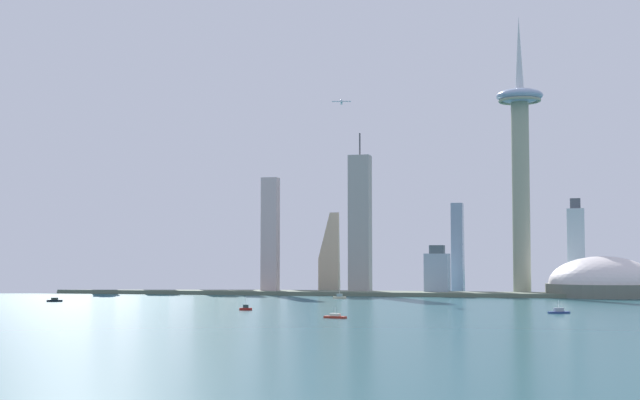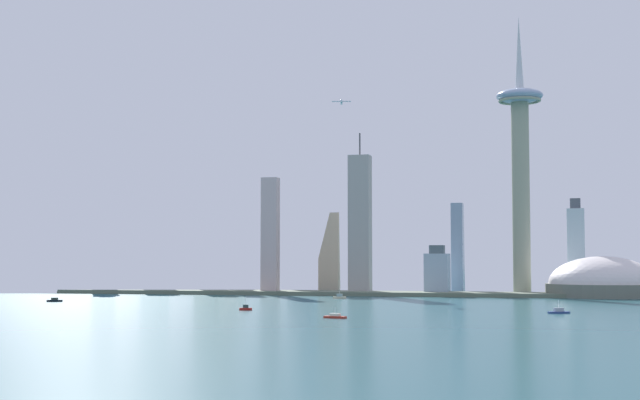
% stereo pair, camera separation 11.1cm
% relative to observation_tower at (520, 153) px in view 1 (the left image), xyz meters
% --- Properties ---
extents(ground_plane, '(6000.00, 6000.00, 0.00)m').
position_rel_observation_tower_xyz_m(ground_plane, '(-207.32, -533.46, -144.32)').
color(ground_plane, '#1D4B53').
extents(waterfront_pier, '(888.08, 54.37, 3.97)m').
position_rel_observation_tower_xyz_m(waterfront_pier, '(-207.32, -30.63, -142.34)').
color(waterfront_pier, '#636E5A').
rests_on(waterfront_pier, ground).
extents(observation_tower, '(47.05, 47.05, 284.80)m').
position_rel_observation_tower_xyz_m(observation_tower, '(0.00, 0.00, 0.00)').
color(observation_tower, '#9B9F85').
rests_on(observation_tower, ground).
extents(stadium_dome, '(108.83, 108.83, 53.25)m').
position_rel_observation_tower_xyz_m(stadium_dome, '(77.01, -16.14, -132.89)').
color(stadium_dome, slate).
rests_on(stadium_dome, ground).
extents(skyscraper_0, '(25.13, 12.43, 61.73)m').
position_rel_observation_tower_xyz_m(skyscraper_0, '(-236.55, 18.28, -116.73)').
color(skyscraper_0, slate).
rests_on(skyscraper_0, ground).
extents(skyscraper_1, '(24.11, 25.15, 50.73)m').
position_rel_observation_tower_xyz_m(skyscraper_1, '(-83.82, -11.72, -121.49)').
color(skyscraper_1, '#9AAFC1').
rests_on(skyscraper_1, ground).
extents(skyscraper_2, '(12.24, 26.81, 96.25)m').
position_rel_observation_tower_xyz_m(skyscraper_2, '(-68.31, 43.15, -96.20)').
color(skyscraper_2, '#7E95B1').
rests_on(skyscraper_2, ground).
extents(skyscraper_3, '(24.16, 16.25, 102.90)m').
position_rel_observation_tower_xyz_m(skyscraper_3, '(-349.09, 27.55, -94.42)').
color(skyscraper_3, slate).
rests_on(skyscraper_3, ground).
extents(skyscraper_4, '(15.54, 15.82, 130.06)m').
position_rel_observation_tower_xyz_m(skyscraper_4, '(-340.30, 64.92, -79.29)').
color(skyscraper_4, '#AA9F9D').
rests_on(skyscraper_4, ground).
extents(skyscraper_5, '(17.48, 22.22, 99.36)m').
position_rel_observation_tower_xyz_m(skyscraper_5, '(53.27, 39.02, -97.93)').
color(skyscraper_5, '#ABC3CE').
rests_on(skyscraper_5, ground).
extents(skyscraper_6, '(18.27, 23.47, 131.46)m').
position_rel_observation_tower_xyz_m(skyscraper_6, '(-234.18, 54.46, -78.59)').
color(skyscraper_6, '#87A4BF').
rests_on(skyscraper_6, ground).
extents(skyscraper_7, '(26.04, 21.57, 78.04)m').
position_rel_observation_tower_xyz_m(skyscraper_7, '(-406.44, 15.36, -105.30)').
color(skyscraper_7, '#87BACA').
rests_on(skyscraper_7, ground).
extents(skyscraper_8, '(16.18, 24.64, 87.13)m').
position_rel_observation_tower_xyz_m(skyscraper_8, '(-452.25, -18.56, -103.73)').
color(skyscraper_8, slate).
rests_on(skyscraper_8, ground).
extents(skyscraper_9, '(22.51, 12.90, 98.30)m').
position_rel_observation_tower_xyz_m(skyscraper_9, '(-203.23, 16.62, -98.72)').
color(skyscraper_9, '#BBA88E').
rests_on(skyscraper_9, ground).
extents(skyscraper_10, '(17.05, 12.99, 122.00)m').
position_rel_observation_tower_xyz_m(skyscraper_10, '(-256.19, -28.83, -83.32)').
color(skyscraper_10, beige).
rests_on(skyscraper_10, ground).
extents(skyscraper_11, '(21.97, 18.37, 168.17)m').
position_rel_observation_tower_xyz_m(skyscraper_11, '(-163.50, -13.21, -71.95)').
color(skyscraper_11, '#A5A29D').
rests_on(skyscraper_11, ground).
extents(skyscraper_12, '(15.27, 27.12, 54.81)m').
position_rel_observation_tower_xyz_m(skyscraper_12, '(-317.58, 34.06, -119.24)').
color(skyscraper_12, beige).
rests_on(skyscraper_12, ground).
extents(boat_0, '(14.87, 8.32, 6.91)m').
position_rel_observation_tower_xyz_m(boat_0, '(-96.85, -400.49, -143.25)').
color(boat_0, '#AD2E20').
rests_on(boat_0, ground).
extents(boat_1, '(13.52, 9.24, 3.66)m').
position_rel_observation_tower_xyz_m(boat_1, '(-381.98, -241.72, -142.98)').
color(boat_1, black).
rests_on(boat_1, ground).
extents(boat_2, '(14.75, 10.16, 8.97)m').
position_rel_observation_tower_xyz_m(boat_2, '(36.16, -312.67, -142.96)').
color(boat_2, navy).
rests_on(boat_2, ground).
extents(boat_3, '(9.31, 4.98, 9.33)m').
position_rel_observation_tower_xyz_m(boat_3, '(-179.37, -329.14, -142.82)').
color(boat_3, '#AF201B').
rests_on(boat_3, ground).
extents(boat_5, '(12.13, 4.40, 9.99)m').
position_rel_observation_tower_xyz_m(boat_5, '(-160.43, -119.17, -142.66)').
color(boat_5, beige).
rests_on(boat_5, ground).
extents(airplane, '(20.69, 23.65, 7.55)m').
position_rel_observation_tower_xyz_m(airplane, '(-185.91, -1.67, 59.41)').
color(airplane, silver).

